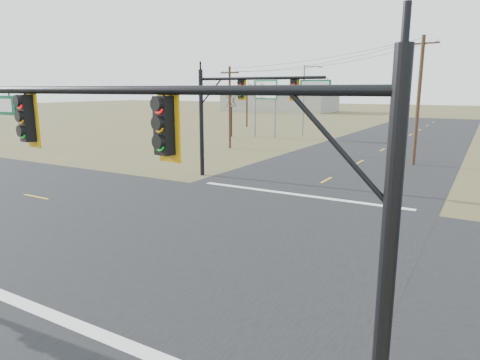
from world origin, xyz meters
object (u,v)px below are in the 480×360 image
at_px(utility_pole_near, 418,99).
at_px(bare_tree_a, 231,99).
at_px(mast_arm_near, 165,151).
at_px(utility_pole_far, 230,106).
at_px(highway_sign, 265,97).
at_px(bare_tree_b, 247,87).
at_px(streetlight_c, 305,97).
at_px(mast_arm_far, 241,100).

distance_m(utility_pole_near, bare_tree_a, 24.63).
height_order(mast_arm_near, utility_pole_far, utility_pole_far).
relative_size(mast_arm_near, highway_sign, 1.53).
height_order(mast_arm_near, highway_sign, highway_sign).
distance_m(highway_sign, bare_tree_a, 4.09).
bearing_deg(utility_pole_near, bare_tree_b, 140.10).
distance_m(utility_pole_far, bare_tree_a, 10.69).
height_order(utility_pole_far, bare_tree_b, utility_pole_far).
bearing_deg(utility_pole_far, streetlight_c, 82.94).
height_order(utility_pole_near, streetlight_c, utility_pole_near).
bearing_deg(bare_tree_a, utility_pole_near, -24.19).
height_order(utility_pole_near, bare_tree_b, utility_pole_near).
relative_size(mast_arm_near, mast_arm_far, 1.17).
xyz_separation_m(utility_pole_near, bare_tree_a, (-22.46, 10.09, -0.46)).
height_order(mast_arm_near, mast_arm_far, mast_arm_far).
bearing_deg(utility_pole_near, utility_pole_far, 177.00).
height_order(mast_arm_near, utility_pole_near, utility_pole_near).
bearing_deg(bare_tree_b, streetlight_c, -31.19).
height_order(mast_arm_far, streetlight_c, streetlight_c).
xyz_separation_m(highway_sign, bare_tree_a, (-3.81, -1.48, -0.23)).
bearing_deg(utility_pole_near, streetlight_c, 134.30).
bearing_deg(bare_tree_a, utility_pole_far, -59.44).
xyz_separation_m(streetlight_c, bare_tree_b, (-12.43, 7.53, 1.14)).
height_order(utility_pole_far, streetlight_c, streetlight_c).
distance_m(mast_arm_far, highway_sign, 25.11).
height_order(mast_arm_near, bare_tree_a, mast_arm_near).
xyz_separation_m(mast_arm_far, bare_tree_b, (-19.03, 34.55, 0.94)).
height_order(utility_pole_near, bare_tree_a, utility_pole_near).
bearing_deg(streetlight_c, bare_tree_a, -120.23).
bearing_deg(highway_sign, mast_arm_far, -53.29).
bearing_deg(mast_arm_far, utility_pole_far, 111.58).
xyz_separation_m(utility_pole_near, utility_pole_far, (-17.03, 0.89, -0.83)).
distance_m(mast_arm_near, bare_tree_a, 44.61).
xyz_separation_m(utility_pole_far, highway_sign, (-1.62, 10.68, 0.60)).
relative_size(streetlight_c, bare_tree_b, 1.15).
bearing_deg(bare_tree_a, mast_arm_near, -60.14).
bearing_deg(highway_sign, utility_pole_far, -68.22).
xyz_separation_m(mast_arm_far, utility_pole_far, (-8.42, 12.33, -0.88)).
bearing_deg(bare_tree_b, bare_tree_a, -68.30).
relative_size(mast_arm_near, bare_tree_b, 1.39).
bearing_deg(mast_arm_far, mast_arm_near, -76.75).
relative_size(mast_arm_near, bare_tree_a, 1.82).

